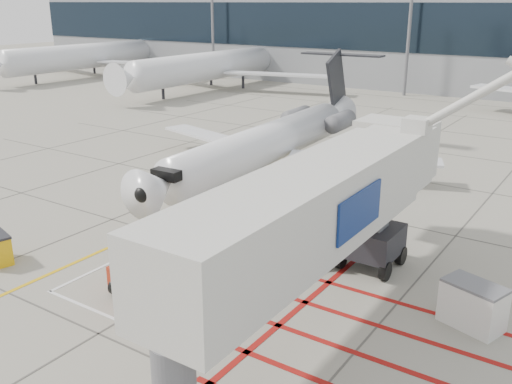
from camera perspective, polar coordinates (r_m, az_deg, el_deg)
The scene contains 10 objects.
ground_plane at distance 23.83m, azimuth -8.19°, elevation -9.55°, with size 260.00×260.00×0.00m, color gray.
regional_jet at distance 35.52m, azimuth -0.68°, elevation 6.41°, with size 22.27×28.08×7.36m, color silver, non-canonical shape.
jet_bridge at distance 19.25m, azimuth 4.90°, elevation -3.55°, with size 9.30×19.62×7.85m, color silver, non-canonical shape.
pushback_tug at distance 23.08m, azimuth -11.10°, elevation -8.56°, with size 2.62×1.64×1.53m, color #AC2710, non-canonical shape.
baggage_cart at distance 25.89m, azimuth 6.41°, elevation -5.42°, with size 2.15×1.36×1.36m, color #56565B, non-canonical shape.
ground_power_unit at distance 22.15m, azimuth 20.86°, elevation -10.53°, with size 2.11×1.23×1.67m, color silver, non-canonical shape.
cone_nose at distance 27.74m, azimuth -1.84°, elevation -4.55°, with size 0.39×0.39×0.54m, color #F5420C.
cone_side at distance 24.90m, azimuth 3.98°, elevation -7.44°, with size 0.37×0.37×0.51m, color #FF5F0D.
bg_aircraft_a at distance 94.25m, azimuth -15.87°, elevation 14.49°, with size 33.62×37.36×11.21m, color silver, non-canonical shape.
bg_aircraft_b at distance 77.70m, azimuth -3.82°, elevation 14.30°, with size 32.73×36.37×10.91m, color silver, non-canonical shape.
Camera 1 is at (14.37, -15.39, 11.14)m, focal length 40.00 mm.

